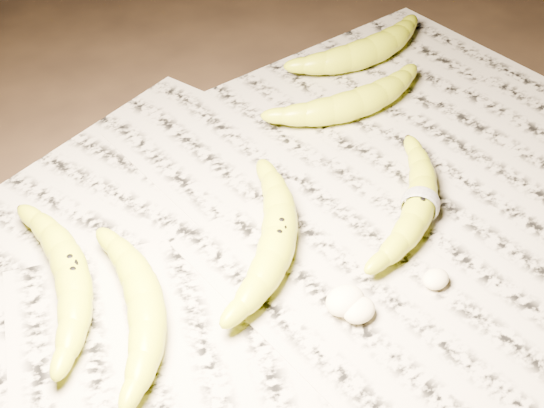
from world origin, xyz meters
TOP-DOWN VIEW (x-y plane):
  - ground at (0.00, 0.00)m, footprint 3.00×3.00m
  - newspaper_patch at (0.04, 0.00)m, footprint 0.90×0.70m
  - banana_left_a at (-0.21, 0.08)m, footprint 0.12×0.21m
  - banana_left_b at (-0.18, 0.00)m, footprint 0.13×0.20m
  - banana_center at (-0.02, -0.01)m, footprint 0.20×0.19m
  - banana_taped at (0.13, -0.06)m, footprint 0.20×0.15m
  - banana_upper_a at (0.21, 0.12)m, footprint 0.21×0.10m
  - banana_upper_b at (0.32, 0.20)m, footprint 0.20×0.08m
  - measuring_tape at (0.13, -0.06)m, footprint 0.03×0.04m
  - flesh_chunk_a at (-0.02, -0.11)m, footprint 0.04×0.03m
  - flesh_chunk_b at (-0.02, -0.12)m, footprint 0.03×0.03m
  - flesh_chunk_c at (0.07, -0.14)m, footprint 0.03×0.02m

SIDE VIEW (x-z plane):
  - ground at x=0.00m, z-range 0.00..0.00m
  - newspaper_patch at x=0.04m, z-range 0.00..0.01m
  - flesh_chunk_c at x=0.07m, z-range 0.01..0.02m
  - flesh_chunk_b at x=-0.02m, z-range 0.01..0.03m
  - flesh_chunk_a at x=-0.02m, z-range 0.01..0.03m
  - banana_taped at x=0.13m, z-range 0.01..0.04m
  - measuring_tape at x=0.13m, z-range 0.00..0.05m
  - banana_left_a at x=-0.21m, z-range 0.01..0.04m
  - banana_left_b at x=-0.18m, z-range 0.01..0.04m
  - banana_center at x=-0.02m, z-range 0.01..0.05m
  - banana_upper_a at x=0.21m, z-range 0.01..0.05m
  - banana_upper_b at x=0.32m, z-range 0.01..0.05m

